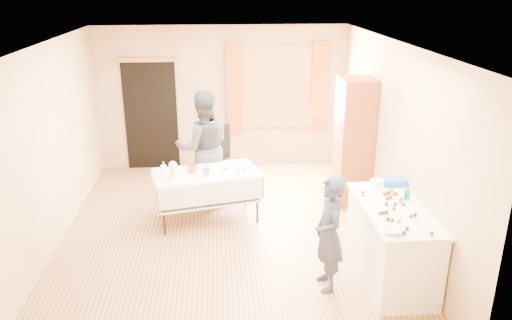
{
  "coord_description": "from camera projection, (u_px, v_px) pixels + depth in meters",
  "views": [
    {
      "loc": [
        -0.09,
        -6.22,
        3.34
      ],
      "look_at": [
        0.41,
        0.0,
        1.08
      ],
      "focal_mm": 35.0,
      "sensor_mm": 36.0,
      "label": 1
    }
  ],
  "objects": [
    {
      "name": "floor",
      "position": [
        227.0,
        234.0,
        6.97
      ],
      "size": [
        4.5,
        5.5,
        0.02
      ],
      "primitive_type": "cube",
      "color": "#9E7047",
      "rests_on": "ground"
    },
    {
      "name": "ceiling",
      "position": [
        223.0,
        43.0,
        6.08
      ],
      "size": [
        4.5,
        5.5,
        0.02
      ],
      "primitive_type": "cube",
      "color": "white",
      "rests_on": "floor"
    },
    {
      "name": "wall_back",
      "position": [
        222.0,
        98.0,
        9.12
      ],
      "size": [
        4.5,
        0.02,
        2.6
      ],
      "primitive_type": "cube",
      "color": "tan",
      "rests_on": "floor"
    },
    {
      "name": "wall_front",
      "position": [
        232.0,
        253.0,
        3.94
      ],
      "size": [
        4.5,
        0.02,
        2.6
      ],
      "primitive_type": "cube",
      "color": "tan",
      "rests_on": "floor"
    },
    {
      "name": "wall_left",
      "position": [
        48.0,
        149.0,
        6.36
      ],
      "size": [
        0.02,
        5.5,
        2.6
      ],
      "primitive_type": "cube",
      "color": "tan",
      "rests_on": "floor"
    },
    {
      "name": "wall_right",
      "position": [
        393.0,
        141.0,
        6.7
      ],
      "size": [
        0.02,
        5.5,
        2.6
      ],
      "primitive_type": "cube",
      "color": "tan",
      "rests_on": "floor"
    },
    {
      "name": "window_frame",
      "position": [
        277.0,
        87.0,
        9.08
      ],
      "size": [
        1.32,
        0.06,
        1.52
      ],
      "primitive_type": "cube",
      "color": "olive",
      "rests_on": "wall_back"
    },
    {
      "name": "window_pane",
      "position": [
        277.0,
        87.0,
        9.07
      ],
      "size": [
        1.2,
        0.02,
        1.4
      ],
      "primitive_type": "cube",
      "color": "white",
      "rests_on": "wall_back"
    },
    {
      "name": "curtain_left",
      "position": [
        234.0,
        88.0,
        8.98
      ],
      "size": [
        0.28,
        0.06,
        1.65
      ],
      "primitive_type": "cube",
      "color": "#AF551B",
      "rests_on": "wall_back"
    },
    {
      "name": "curtain_right",
      "position": [
        319.0,
        87.0,
        9.09
      ],
      "size": [
        0.28,
        0.06,
        1.65
      ],
      "primitive_type": "cube",
      "color": "#AF551B",
      "rests_on": "wall_back"
    },
    {
      "name": "doorway",
      "position": [
        151.0,
        116.0,
        9.09
      ],
      "size": [
        0.95,
        0.04,
        2.0
      ],
      "primitive_type": "cube",
      "color": "black",
      "rests_on": "floor"
    },
    {
      "name": "door_lintel",
      "position": [
        147.0,
        60.0,
        8.72
      ],
      "size": [
        1.05,
        0.06,
        0.08
      ],
      "primitive_type": "cube",
      "color": "olive",
      "rests_on": "wall_back"
    },
    {
      "name": "cabinet",
      "position": [
        354.0,
        142.0,
        7.67
      ],
      "size": [
        0.5,
        0.6,
        1.98
      ],
      "primitive_type": "cube",
      "color": "brown",
      "rests_on": "floor"
    },
    {
      "name": "counter",
      "position": [
        391.0,
        243.0,
        5.8
      ],
      "size": [
        0.73,
        1.54,
        0.91
      ],
      "color": "#F2EBCC",
      "rests_on": "floor"
    },
    {
      "name": "party_table",
      "position": [
        207.0,
        191.0,
        7.23
      ],
      "size": [
        1.63,
        1.08,
        0.75
      ],
      "rotation": [
        0.0,
        0.0,
        0.22
      ],
      "color": "black",
      "rests_on": "floor"
    },
    {
      "name": "chair",
      "position": [
        221.0,
        173.0,
        8.23
      ],
      "size": [
        0.58,
        0.58,
        1.12
      ],
      "rotation": [
        0.0,
        0.0,
        0.31
      ],
      "color": "black",
      "rests_on": "floor"
    },
    {
      "name": "girl",
      "position": [
        329.0,
        234.0,
        5.54
      ],
      "size": [
        0.55,
        0.41,
        1.36
      ],
      "primitive_type": "imported",
      "rotation": [
        0.0,
        0.0,
        -1.48
      ],
      "color": "#23283F",
      "rests_on": "floor"
    },
    {
      "name": "woman",
      "position": [
        204.0,
        148.0,
        7.69
      ],
      "size": [
        1.09,
        0.96,
        1.79
      ],
      "primitive_type": "imported",
      "rotation": [
        0.0,
        0.0,
        3.3
      ],
      "color": "black",
      "rests_on": "floor"
    },
    {
      "name": "soda_can",
      "position": [
        407.0,
        195.0,
        5.82
      ],
      "size": [
        0.08,
        0.08,
        0.12
      ],
      "primitive_type": "cylinder",
      "rotation": [
        0.0,
        0.0,
        0.16
      ],
      "color": "#017C39",
      "rests_on": "counter"
    },
    {
      "name": "mixing_bowl",
      "position": [
        392.0,
        231.0,
        5.07
      ],
      "size": [
        0.22,
        0.22,
        0.05
      ],
      "primitive_type": "imported",
      "rotation": [
        0.0,
        0.0,
        0.06
      ],
      "color": "white",
      "rests_on": "counter"
    },
    {
      "name": "foam_block",
      "position": [
        377.0,
        183.0,
        6.22
      ],
      "size": [
        0.16,
        0.11,
        0.08
      ],
      "primitive_type": "cube",
      "rotation": [
        0.0,
        0.0,
        -0.1
      ],
      "color": "white",
      "rests_on": "counter"
    },
    {
      "name": "blue_basket",
      "position": [
        396.0,
        182.0,
        6.25
      ],
      "size": [
        0.3,
        0.21,
        0.08
      ],
      "primitive_type": "cube",
      "rotation": [
        0.0,
        0.0,
        0.02
      ],
      "color": "blue",
      "rests_on": "counter"
    },
    {
      "name": "pitcher",
      "position": [
        173.0,
        171.0,
        6.85
      ],
      "size": [
        0.11,
        0.11,
        0.22
      ],
      "primitive_type": "cylinder",
      "rotation": [
        0.0,
        0.0,
        0.01
      ],
      "color": "silver",
      "rests_on": "party_table"
    },
    {
      "name": "cup_red",
      "position": [
        192.0,
        169.0,
        7.08
      ],
      "size": [
        0.17,
        0.17,
        0.12
      ],
      "primitive_type": "imported",
      "rotation": [
        0.0,
        0.0,
        0.09
      ],
      "color": "#DC4219",
      "rests_on": "party_table"
    },
    {
      "name": "cup_rainbow",
      "position": [
        206.0,
        172.0,
        6.96
      ],
      "size": [
        0.13,
        0.13,
        0.11
      ],
      "primitive_type": "imported",
      "rotation": [
        0.0,
        0.0,
        0.07
      ],
      "color": "red",
      "rests_on": "party_table"
    },
    {
      "name": "small_bowl",
      "position": [
        227.0,
        166.0,
        7.27
      ],
      "size": [
        0.18,
        0.18,
        0.05
      ],
      "primitive_type": "imported",
      "rotation": [
        0.0,
        0.0,
        -0.08
      ],
      "color": "white",
      "rests_on": "party_table"
    },
    {
      "name": "pastry_tray",
      "position": [
        244.0,
        171.0,
        7.15
      ],
      "size": [
        0.34,
        0.32,
        0.02
      ],
      "primitive_type": "cube",
      "rotation": [
        0.0,
        0.0,
        0.56
      ],
      "color": "white",
      "rests_on": "party_table"
    },
    {
      "name": "bottle",
      "position": [
        164.0,
        167.0,
        7.08
      ],
      "size": [
        0.11,
        0.11,
        0.16
      ],
      "primitive_type": "imported",
      "rotation": [
        0.0,
        0.0,
        0.28
      ],
      "color": "white",
      "rests_on": "party_table"
    },
    {
      "name": "cake_balls",
      "position": [
        393.0,
        206.0,
        5.64
      ],
      "size": [
        0.46,
        1.13,
        0.04
      ],
      "color": "#3F2314",
      "rests_on": "counter"
    }
  ]
}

